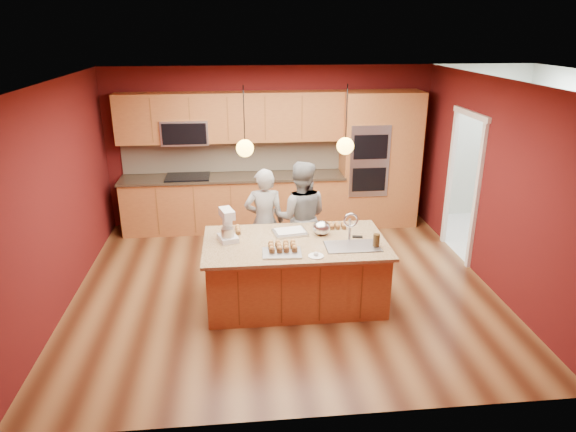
{
  "coord_description": "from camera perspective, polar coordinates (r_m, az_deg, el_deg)",
  "views": [
    {
      "loc": [
        -0.57,
        -6.15,
        3.31
      ],
      "look_at": [
        0.04,
        -0.1,
        1.04
      ],
      "focal_mm": 32.0,
      "sensor_mm": 36.0,
      "label": 1
    }
  ],
  "objects": [
    {
      "name": "ceiling",
      "position": [
        6.2,
        -0.51,
        14.79
      ],
      "size": [
        5.5,
        5.5,
        0.0
      ],
      "primitive_type": "plane",
      "rotation": [
        3.14,
        0.0,
        0.0
      ],
      "color": "white",
      "rests_on": "ground"
    },
    {
      "name": "mixing_bowl",
      "position": [
        6.48,
        3.74,
        -1.32
      ],
      "size": [
        0.22,
        0.22,
        0.19
      ],
      "primitive_type": "ellipsoid",
      "color": "silver",
      "rests_on": "island"
    },
    {
      "name": "cupcakes_left",
      "position": [
        6.59,
        -6.28,
        -1.53
      ],
      "size": [
        0.24,
        0.24,
        0.07
      ],
      "primitive_type": null,
      "color": "#AF753A",
      "rests_on": "island"
    },
    {
      "name": "person_left",
      "position": [
        7.1,
        -2.63,
        -0.63
      ],
      "size": [
        0.56,
        0.37,
        1.52
      ],
      "primitive_type": "imported",
      "rotation": [
        0.0,
        0.0,
        3.12
      ],
      "color": "black",
      "rests_on": "floor"
    },
    {
      "name": "phone",
      "position": [
        6.47,
        7.73,
        -2.29
      ],
      "size": [
        0.14,
        0.09,
        0.01
      ],
      "primitive_type": "cube",
      "rotation": [
        0.0,
        0.0,
        -0.19
      ],
      "color": "black",
      "rests_on": "island"
    },
    {
      "name": "pendant_right",
      "position": [
        6.02,
        6.39,
        7.78
      ],
      "size": [
        0.2,
        0.2,
        0.8
      ],
      "color": "black",
      "rests_on": "ceiling"
    },
    {
      "name": "cupcakes_right",
      "position": [
        6.72,
        5.51,
        -1.04
      ],
      "size": [
        0.24,
        0.16,
        0.07
      ],
      "primitive_type": null,
      "color": "#AF753A",
      "rests_on": "island"
    },
    {
      "name": "cooling_rack",
      "position": [
        5.96,
        -0.69,
        -4.12
      ],
      "size": [
        0.47,
        0.34,
        0.02
      ],
      "primitive_type": "cube",
      "rotation": [
        0.0,
        0.0,
        -0.05
      ],
      "color": "#A9AAB0",
      "rests_on": "island"
    },
    {
      "name": "wall_right",
      "position": [
        7.26,
        21.73,
        3.29
      ],
      "size": [
        0.0,
        5.0,
        5.0
      ],
      "primitive_type": "plane",
      "rotation": [
        1.57,
        0.0,
        -1.57
      ],
      "color": "#4E1010",
      "rests_on": "ground"
    },
    {
      "name": "laundry_room",
      "position": [
        8.95,
        28.05,
        9.34
      ],
      "size": [
        2.6,
        2.7,
        2.7
      ],
      "color": "beige",
      "rests_on": "ground"
    },
    {
      "name": "stand_mixer",
      "position": [
        6.31,
        -6.75,
        -1.22
      ],
      "size": [
        0.28,
        0.33,
        0.4
      ],
      "rotation": [
        0.0,
        0.0,
        0.29
      ],
      "color": "silver",
      "rests_on": "island"
    },
    {
      "name": "doorway_trim",
      "position": [
        8.02,
        18.81,
        2.95
      ],
      "size": [
        0.08,
        1.11,
        2.2
      ],
      "primitive_type": null,
      "color": "white",
      "rests_on": "wall_right"
    },
    {
      "name": "washer",
      "position": [
        8.87,
        27.19,
        -0.06
      ],
      "size": [
        0.79,
        0.81,
        1.1
      ],
      "primitive_type": "cube",
      "rotation": [
        0.0,
        0.0,
        0.18
      ],
      "color": "silver",
      "rests_on": "floor"
    },
    {
      "name": "island",
      "position": [
        6.46,
        0.92,
        -6.12
      ],
      "size": [
        2.24,
        1.26,
        1.2
      ],
      "color": "#98512B",
      "rests_on": "floor"
    },
    {
      "name": "floor",
      "position": [
        7.01,
        -0.44,
        -7.76
      ],
      "size": [
        5.5,
        5.5,
        0.0
      ],
      "primitive_type": "plane",
      "color": "#442211",
      "rests_on": "ground"
    },
    {
      "name": "wall_left",
      "position": [
        6.81,
        -24.19,
        1.87
      ],
      "size": [
        0.0,
        5.0,
        5.0
      ],
      "primitive_type": "plane",
      "rotation": [
        1.57,
        0.0,
        1.57
      ],
      "color": "#4E1010",
      "rests_on": "ground"
    },
    {
      "name": "dryer",
      "position": [
        9.53,
        24.39,
        1.06
      ],
      "size": [
        0.63,
        0.65,
        0.89
      ],
      "primitive_type": "cube",
      "rotation": [
        0.0,
        0.0,
        0.15
      ],
      "color": "silver",
      "rests_on": "floor"
    },
    {
      "name": "cupcakes_rack",
      "position": [
        6.02,
        -0.63,
        -3.35
      ],
      "size": [
        0.35,
        0.26,
        0.08
      ],
      "primitive_type": null,
      "color": "#AF753A",
      "rests_on": "island"
    },
    {
      "name": "person_right",
      "position": [
        7.13,
        1.41,
        -0.17
      ],
      "size": [
        0.86,
        0.72,
        1.6
      ],
      "primitive_type": "imported",
      "rotation": [
        0.0,
        0.0,
        2.99
      ],
      "color": "gray",
      "rests_on": "floor"
    },
    {
      "name": "tumbler",
      "position": [
        6.2,
        9.79,
        -2.71
      ],
      "size": [
        0.08,
        0.08,
        0.16
      ],
      "primitive_type": "cylinder",
      "color": "#382812",
      "rests_on": "island"
    },
    {
      "name": "cabinet_run",
      "position": [
        8.71,
        -6.33,
        4.83
      ],
      "size": [
        3.74,
        0.64,
        2.3
      ],
      "color": "#98512B",
      "rests_on": "floor"
    },
    {
      "name": "wall_front",
      "position": [
        4.18,
        2.77,
        -7.56
      ],
      "size": [
        5.5,
        0.0,
        5.5
      ],
      "primitive_type": "plane",
      "rotation": [
        -1.57,
        0.0,
        0.0
      ],
      "color": "#4E1010",
      "rests_on": "ground"
    },
    {
      "name": "sheet_cake",
      "position": [
        6.51,
        0.22,
        -1.8
      ],
      "size": [
        0.46,
        0.37,
        0.05
      ],
      "rotation": [
        0.0,
        0.0,
        0.17
      ],
      "color": "silver",
      "rests_on": "island"
    },
    {
      "name": "plate",
      "position": [
        5.89,
        3.13,
        -4.46
      ],
      "size": [
        0.18,
        0.18,
        0.01
      ],
      "primitive_type": "cylinder",
      "color": "white",
      "rests_on": "island"
    },
    {
      "name": "oven_column",
      "position": [
        8.95,
        10.1,
        6.16
      ],
      "size": [
        1.3,
        0.62,
        2.3
      ],
      "color": "#98512B",
      "rests_on": "floor"
    },
    {
      "name": "wall_back",
      "position": [
        8.89,
        -2.0,
        7.69
      ],
      "size": [
        5.5,
        0.0,
        5.5
      ],
      "primitive_type": "plane",
      "rotation": [
        1.57,
        0.0,
        0.0
      ],
      "color": "#4E1010",
      "rests_on": "ground"
    },
    {
      "name": "pendant_left",
      "position": [
        5.89,
        -4.81,
        7.55
      ],
      "size": [
        0.2,
        0.2,
        0.8
      ],
      "color": "black",
      "rests_on": "ceiling"
    }
  ]
}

